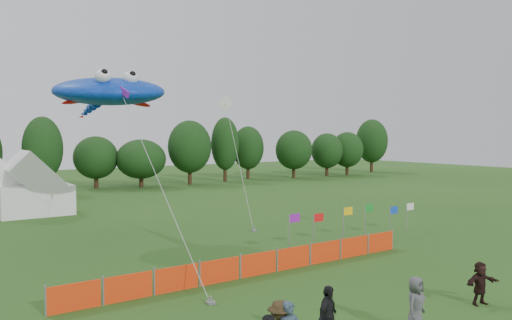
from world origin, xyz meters
TOP-DOWN VIEW (x-y plane):
  - treeline at (1.61, 44.93)m, footprint 104.57×8.78m
  - tent_right at (-4.36, 30.38)m, footprint 5.37×4.29m
  - barrier_fence at (0.54, 6.60)m, footprint 17.90×0.06m
  - flag_row at (9.09, 9.01)m, footprint 10.73×0.60m
  - spectator_d at (-2.10, -0.80)m, footprint 1.18×0.84m
  - spectator_e at (0.94, -1.56)m, footprint 1.02×0.81m
  - spectator_f at (5.10, -1.21)m, footprint 1.55×0.78m
  - stingray_kite at (-2.22, 18.73)m, footprint 8.00×22.69m
  - small_kite_white at (8.63, 21.99)m, footprint 4.34×9.68m

SIDE VIEW (x-z plane):
  - barrier_fence at x=0.54m, z-range 0.00..1.00m
  - spectator_f at x=5.10m, z-range 0.00..1.60m
  - spectator_e at x=0.94m, z-range 0.00..1.82m
  - spectator_d at x=-2.10m, z-range 0.00..1.86m
  - flag_row at x=9.09m, z-range 0.29..2.42m
  - tent_right at x=-4.36m, z-range 0.02..3.81m
  - treeline at x=1.61m, z-range 0.00..8.36m
  - small_kite_white at x=8.63m, z-range 1.87..11.45m
  - stingray_kite at x=-2.22m, z-range 3.81..13.86m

